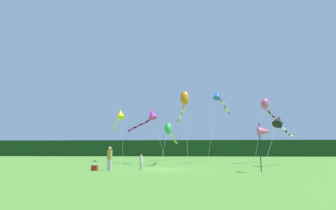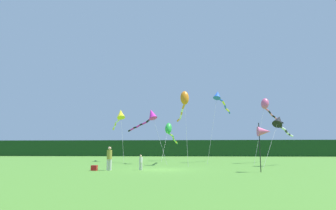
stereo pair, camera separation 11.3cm
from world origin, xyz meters
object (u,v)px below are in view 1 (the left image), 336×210
kite_black (279,122)px  kite_rainbow (266,106)px  person_child (141,161)px  kite_magenta (150,116)px  kite_blue (219,97)px  cooler_box (95,168)px  kite_green (169,130)px  kite_orange (184,101)px  banner_flag_pole (264,132)px  kite_yellow (120,115)px  person_adult (110,157)px

kite_black → kite_rainbow: 6.20m
person_child → kite_magenta: (-0.69, 9.93, 4.70)m
kite_blue → kite_black: bearing=-54.9°
kite_magenta → kite_blue: (8.26, 3.60, 2.71)m
cooler_box → kite_green: size_ratio=0.04×
cooler_box → kite_orange: (6.64, 8.47, 6.40)m
person_child → kite_green: size_ratio=0.12×
person_child → banner_flag_pole: (9.10, -1.48, 2.16)m
banner_flag_pole → kite_orange: kite_orange is taller
kite_yellow → kite_orange: bearing=-42.3°
person_adult → kite_orange: 11.34m
cooler_box → kite_black: bearing=24.3°
person_adult → kite_black: 16.79m
person_child → cooler_box: size_ratio=2.73×
person_adult → person_child: person_adult is taller
kite_yellow → kite_green: 7.21m
person_adult → kite_yellow: kite_yellow is taller
kite_yellow → kite_orange: size_ratio=0.87×
person_adult → kite_magenta: (1.65, 10.45, 4.36)m
banner_flag_pole → kite_black: (3.51, 7.83, 1.44)m
banner_flag_pole → kite_yellow: (-14.60, 17.02, 3.32)m
kite_black → kite_blue: 9.56m
kite_yellow → kite_orange: (8.75, -7.95, 0.46)m
kite_orange → kite_magenta: size_ratio=1.37×
kite_black → kite_yellow: size_ratio=0.84×
kite_orange → kite_green: size_ratio=0.87×
kite_black → kite_magenta: size_ratio=1.01×
banner_flag_pole → kite_green: kite_green is taller
banner_flag_pole → kite_rainbow: kite_rainbow is taller
cooler_box → kite_green: (4.33, 19.09, 4.12)m
cooler_box → kite_magenta: (2.69, 10.80, 5.16)m
cooler_box → banner_flag_pole: bearing=-2.8°
banner_flag_pole → kite_green: 21.38m
banner_flag_pole → kite_rainbow: 14.60m
kite_magenta → kite_blue: 9.41m
cooler_box → kite_yellow: kite_yellow is taller
person_adult → banner_flag_pole: banner_flag_pole is taller
person_child → cooler_box: bearing=-165.6°
kite_green → kite_black: bearing=-45.5°
kite_orange → kite_green: bearing=102.2°
person_child → kite_orange: 10.18m
person_adult → kite_green: bearing=80.0°
person_child → kite_yellow: kite_yellow is taller
kite_magenta → banner_flag_pole: bearing=-49.3°
person_child → kite_orange: bearing=66.8°
kite_black → person_child: bearing=-153.3°
banner_flag_pole → kite_blue: bearing=95.8°
kite_blue → banner_flag_pole: bearing=-84.2°
person_child → kite_rainbow: bearing=42.9°
kite_rainbow → kite_blue: size_ratio=0.90×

